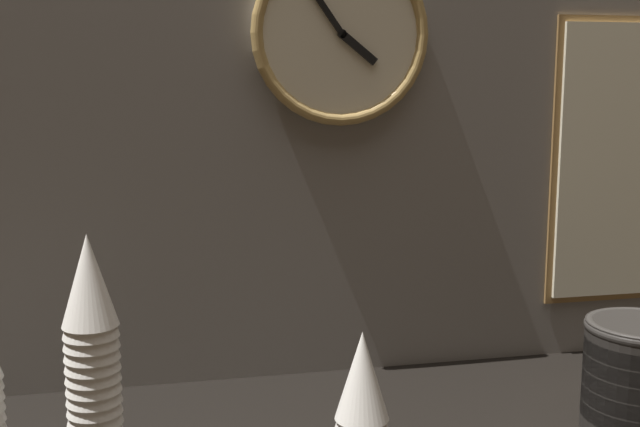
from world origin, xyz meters
TOP-DOWN VIEW (x-y plane):
  - wall_tiled_back at (0.00, 26.50)cm, footprint 160.00×3.00cm
  - cup_stack_center at (-8.08, -8.05)cm, footprint 7.24×7.24cm
  - cup_stack_left at (-42.46, -1.96)cm, footprint 7.24×7.24cm
  - wall_clock at (-3.46, 23.46)cm, footprint 29.36×2.70cm

SIDE VIEW (x-z plane):
  - cup_stack_center at x=-8.08cm, z-range 0.00..17.86cm
  - cup_stack_left at x=-42.46cm, z-range 0.00..31.08cm
  - wall_tiled_back at x=0.00cm, z-range 0.00..105.00cm
  - wall_clock at x=-3.46cm, z-range 42.66..72.03cm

